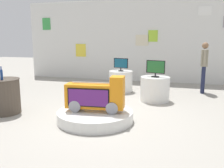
{
  "coord_description": "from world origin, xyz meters",
  "views": [
    {
      "loc": [
        1.67,
        -4.93,
        1.74
      ],
      "look_at": [
        0.14,
        0.42,
        0.71
      ],
      "focal_mm": 39.29,
      "sensor_mm": 36.0,
      "label": 1
    }
  ],
  "objects_px": {
    "shopper_browsing_near_truck": "(204,64)",
    "side_table_round": "(4,96)",
    "display_pedestal_center_rear": "(121,81)",
    "tv_on_left_rear": "(156,68)",
    "display_pedestal_left_rear": "(155,89)",
    "tv_on_center_rear": "(121,64)",
    "main_display_pedestal": "(95,116)",
    "novelty_firetruck_tv": "(96,97)",
    "bottle_on_side_table": "(1,74)"
  },
  "relations": [
    {
      "from": "tv_on_left_rear",
      "to": "shopper_browsing_near_truck",
      "type": "xyz_separation_m",
      "value": [
        1.38,
        1.47,
        0.02
      ]
    },
    {
      "from": "display_pedestal_center_rear",
      "to": "bottle_on_side_table",
      "type": "relative_size",
      "value": 2.54
    },
    {
      "from": "tv_on_left_rear",
      "to": "novelty_firetruck_tv",
      "type": "bearing_deg",
      "value": -115.22
    },
    {
      "from": "tv_on_center_rear",
      "to": "novelty_firetruck_tv",
      "type": "bearing_deg",
      "value": -85.71
    },
    {
      "from": "main_display_pedestal",
      "to": "tv_on_center_rear",
      "type": "height_order",
      "value": "tv_on_center_rear"
    },
    {
      "from": "tv_on_center_rear",
      "to": "side_table_round",
      "type": "distance_m",
      "value": 3.78
    },
    {
      "from": "side_table_round",
      "to": "shopper_browsing_near_truck",
      "type": "xyz_separation_m",
      "value": [
        4.67,
        3.64,
        0.54
      ]
    },
    {
      "from": "display_pedestal_left_rear",
      "to": "tv_on_left_rear",
      "type": "distance_m",
      "value": 0.6
    },
    {
      "from": "main_display_pedestal",
      "to": "bottle_on_side_table",
      "type": "bearing_deg",
      "value": -176.13
    },
    {
      "from": "shopper_browsing_near_truck",
      "to": "display_pedestal_left_rear",
      "type": "bearing_deg",
      "value": -133.39
    },
    {
      "from": "main_display_pedestal",
      "to": "bottle_on_side_table",
      "type": "xyz_separation_m",
      "value": [
        -2.19,
        -0.15,
        0.83
      ]
    },
    {
      "from": "display_pedestal_left_rear",
      "to": "tv_on_center_rear",
      "type": "xyz_separation_m",
      "value": [
        -1.23,
        0.95,
        0.59
      ]
    },
    {
      "from": "display_pedestal_center_rear",
      "to": "tv_on_center_rear",
      "type": "distance_m",
      "value": 0.59
    },
    {
      "from": "tv_on_left_rear",
      "to": "display_pedestal_center_rear",
      "type": "xyz_separation_m",
      "value": [
        -1.24,
        0.96,
        -0.6
      ]
    },
    {
      "from": "novelty_firetruck_tv",
      "to": "tv_on_center_rear",
      "type": "height_order",
      "value": "tv_on_center_rear"
    },
    {
      "from": "display_pedestal_center_rear",
      "to": "tv_on_center_rear",
      "type": "xyz_separation_m",
      "value": [
        0.0,
        -0.0,
        0.59
      ]
    },
    {
      "from": "novelty_firetruck_tv",
      "to": "display_pedestal_left_rear",
      "type": "distance_m",
      "value": 2.37
    },
    {
      "from": "display_pedestal_center_rear",
      "to": "shopper_browsing_near_truck",
      "type": "relative_size",
      "value": 0.48
    },
    {
      "from": "main_display_pedestal",
      "to": "tv_on_left_rear",
      "type": "xyz_separation_m",
      "value": [
        1.03,
        2.13,
        0.83
      ]
    },
    {
      "from": "bottle_on_side_table",
      "to": "shopper_browsing_near_truck",
      "type": "relative_size",
      "value": 0.19
    },
    {
      "from": "tv_on_left_rear",
      "to": "tv_on_center_rear",
      "type": "xyz_separation_m",
      "value": [
        -1.23,
        0.96,
        -0.01
      ]
    },
    {
      "from": "main_display_pedestal",
      "to": "display_pedestal_left_rear",
      "type": "bearing_deg",
      "value": 64.27
    },
    {
      "from": "display_pedestal_center_rear",
      "to": "display_pedestal_left_rear",
      "type": "bearing_deg",
      "value": -37.77
    },
    {
      "from": "tv_on_left_rear",
      "to": "shopper_browsing_near_truck",
      "type": "relative_size",
      "value": 0.32
    },
    {
      "from": "tv_on_left_rear",
      "to": "display_pedestal_center_rear",
      "type": "distance_m",
      "value": 1.67
    },
    {
      "from": "tv_on_left_rear",
      "to": "tv_on_center_rear",
      "type": "distance_m",
      "value": 1.56
    },
    {
      "from": "display_pedestal_left_rear",
      "to": "tv_on_center_rear",
      "type": "bearing_deg",
      "value": 142.33
    },
    {
      "from": "novelty_firetruck_tv",
      "to": "side_table_round",
      "type": "distance_m",
      "value": 2.29
    },
    {
      "from": "novelty_firetruck_tv",
      "to": "side_table_round",
      "type": "bearing_deg",
      "value": -178.95
    },
    {
      "from": "main_display_pedestal",
      "to": "display_pedestal_left_rear",
      "type": "relative_size",
      "value": 1.98
    },
    {
      "from": "shopper_browsing_near_truck",
      "to": "bottle_on_side_table",
      "type": "bearing_deg",
      "value": -140.87
    },
    {
      "from": "main_display_pedestal",
      "to": "display_pedestal_left_rear",
      "type": "height_order",
      "value": "display_pedestal_left_rear"
    },
    {
      "from": "main_display_pedestal",
      "to": "side_table_round",
      "type": "distance_m",
      "value": 2.28
    },
    {
      "from": "main_display_pedestal",
      "to": "novelty_firetruck_tv",
      "type": "xyz_separation_m",
      "value": [
        0.02,
        -0.0,
        0.43
      ]
    },
    {
      "from": "shopper_browsing_near_truck",
      "to": "side_table_round",
      "type": "bearing_deg",
      "value": -142.08
    },
    {
      "from": "tv_on_center_rear",
      "to": "side_table_round",
      "type": "xyz_separation_m",
      "value": [
        -2.05,
        -3.13,
        -0.51
      ]
    },
    {
      "from": "novelty_firetruck_tv",
      "to": "side_table_round",
      "type": "height_order",
      "value": "novelty_firetruck_tv"
    },
    {
      "from": "display_pedestal_center_rear",
      "to": "tv_on_left_rear",
      "type": "bearing_deg",
      "value": -37.87
    },
    {
      "from": "tv_on_left_rear",
      "to": "tv_on_center_rear",
      "type": "height_order",
      "value": "tv_on_left_rear"
    },
    {
      "from": "bottle_on_side_table",
      "to": "tv_on_center_rear",
      "type": "bearing_deg",
      "value": 58.49
    },
    {
      "from": "novelty_firetruck_tv",
      "to": "tv_on_center_rear",
      "type": "xyz_separation_m",
      "value": [
        -0.23,
        3.09,
        0.39
      ]
    },
    {
      "from": "display_pedestal_left_rear",
      "to": "shopper_browsing_near_truck",
      "type": "height_order",
      "value": "shopper_browsing_near_truck"
    },
    {
      "from": "main_display_pedestal",
      "to": "shopper_browsing_near_truck",
      "type": "xyz_separation_m",
      "value": [
        2.41,
        3.59,
        0.84
      ]
    },
    {
      "from": "tv_on_left_rear",
      "to": "bottle_on_side_table",
      "type": "bearing_deg",
      "value": -144.73
    },
    {
      "from": "main_display_pedestal",
      "to": "shopper_browsing_near_truck",
      "type": "bearing_deg",
      "value": 56.16
    },
    {
      "from": "display_pedestal_left_rear",
      "to": "tv_on_left_rear",
      "type": "relative_size",
      "value": 1.55
    },
    {
      "from": "bottle_on_side_table",
      "to": "display_pedestal_center_rear",
      "type": "bearing_deg",
      "value": 58.54
    },
    {
      "from": "tv_on_center_rear",
      "to": "display_pedestal_left_rear",
      "type": "bearing_deg",
      "value": -37.67
    },
    {
      "from": "main_display_pedestal",
      "to": "novelty_firetruck_tv",
      "type": "relative_size",
      "value": 1.29
    },
    {
      "from": "display_pedestal_center_rear",
      "to": "side_table_round",
      "type": "bearing_deg",
      "value": -123.22
    }
  ]
}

